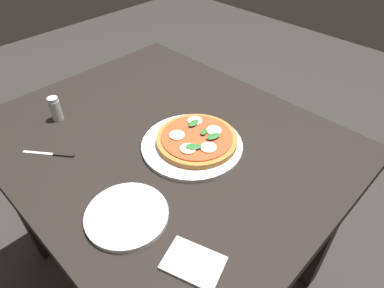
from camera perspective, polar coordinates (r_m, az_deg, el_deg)
name	(u,v)px	position (r m, az deg, el deg)	size (l,w,h in m)	color
ground_plane	(172,263)	(1.69, -3.38, -19.50)	(6.00, 6.00, 0.00)	#2D2B28
dining_table	(165,163)	(1.17, -4.60, -3.26)	(1.12, 0.92, 0.77)	black
serving_tray	(192,145)	(1.05, 0.00, -0.17)	(0.31, 0.31, 0.01)	silver
pizza	(197,139)	(1.04, 0.82, 0.84)	(0.25, 0.25, 0.03)	#B27033
plate_white	(127,215)	(0.87, -10.96, -11.74)	(0.21, 0.21, 0.01)	white
napkin	(193,263)	(0.79, 0.23, -19.48)	(0.13, 0.09, 0.01)	white
knife	(55,154)	(1.10, -22.12, -1.60)	(0.14, 0.11, 0.01)	black
pepper_shaker	(55,109)	(1.23, -22.10, 5.55)	(0.04, 0.04, 0.08)	#B2B7AD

